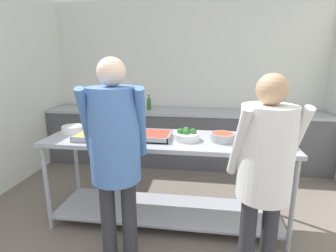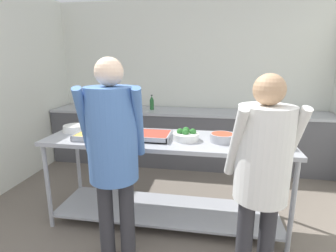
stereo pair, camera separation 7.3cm
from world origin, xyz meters
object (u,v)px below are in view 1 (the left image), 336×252
at_px(plate_stack, 73,129).
at_px(serving_tray_roast, 101,136).
at_px(guest_serving_left, 115,146).
at_px(serving_tray_vegetables, 150,136).
at_px(water_bottle, 149,103).
at_px(guest_serving_right, 265,163).
at_px(broccoli_bowl, 186,135).
at_px(sauce_pan, 223,137).
at_px(serving_tray_greens, 268,141).

distance_m(plate_stack, serving_tray_roast, 0.45).
bearing_deg(guest_serving_left, serving_tray_vegetables, 77.85).
relative_size(guest_serving_left, water_bottle, 7.08).
relative_size(guest_serving_right, water_bottle, 6.65).
bearing_deg(guest_serving_left, broccoli_bowl, 52.30).
xyz_separation_m(serving_tray_roast, serving_tray_vegetables, (0.48, 0.08, -0.00)).
bearing_deg(serving_tray_vegetables, water_bottle, 102.66).
xyz_separation_m(serving_tray_roast, guest_serving_right, (1.44, -0.58, 0.03)).
xyz_separation_m(sauce_pan, guest_serving_left, (-0.84, -0.65, 0.08)).
xyz_separation_m(serving_tray_greens, guest_serving_left, (-1.26, -0.63, 0.10)).
height_order(serving_tray_roast, serving_tray_vegetables, same).
xyz_separation_m(broccoli_bowl, guest_serving_right, (0.60, -0.66, 0.01)).
bearing_deg(plate_stack, serving_tray_roast, -26.11).
relative_size(plate_stack, guest_serving_right, 0.15).
bearing_deg(serving_tray_greens, sauce_pan, 177.79).
relative_size(serving_tray_vegetables, serving_tray_greens, 1.03).
height_order(plate_stack, serving_tray_vegetables, plate_stack).
bearing_deg(serving_tray_vegetables, sauce_pan, 0.64).
xyz_separation_m(sauce_pan, serving_tray_greens, (0.41, -0.02, -0.02)).
relative_size(serving_tray_roast, sauce_pan, 1.31).
distance_m(serving_tray_vegetables, sauce_pan, 0.71).
relative_size(serving_tray_roast, broccoli_bowl, 1.98).
height_order(broccoli_bowl, serving_tray_greens, broccoli_bowl).
xyz_separation_m(serving_tray_greens, guest_serving_right, (-0.16, -0.65, 0.03)).
relative_size(plate_stack, guest_serving_left, 0.14).
bearing_deg(guest_serving_right, sauce_pan, 110.59).
xyz_separation_m(serving_tray_vegetables, water_bottle, (-0.38, 1.70, 0.06)).
xyz_separation_m(serving_tray_vegetables, guest_serving_left, (-0.14, -0.64, 0.10)).
distance_m(serving_tray_roast, serving_tray_greens, 1.60).
bearing_deg(serving_tray_vegetables, serving_tray_greens, -0.42).
height_order(serving_tray_roast, guest_serving_right, guest_serving_right).
xyz_separation_m(guest_serving_left, water_bottle, (-0.24, 2.34, -0.04)).
xyz_separation_m(serving_tray_greens, water_bottle, (-1.50, 1.71, 0.06)).
distance_m(broccoli_bowl, water_bottle, 1.85).
bearing_deg(serving_tray_greens, water_bottle, 131.35).
xyz_separation_m(serving_tray_vegetables, guest_serving_right, (0.96, -0.66, 0.03)).
bearing_deg(guest_serving_left, plate_stack, 134.66).
bearing_deg(guest_serving_right, serving_tray_vegetables, 145.36).
bearing_deg(plate_stack, sauce_pan, -3.75).
bearing_deg(broccoli_bowl, serving_tray_vegetables, -179.61).
relative_size(serving_tray_vegetables, broccoli_bowl, 1.61).
bearing_deg(serving_tray_vegetables, guest_serving_left, -102.15).
bearing_deg(broccoli_bowl, guest_serving_right, -47.93).
relative_size(plate_stack, serving_tray_vegetables, 0.60).
bearing_deg(serving_tray_vegetables, guest_serving_right, -34.64).
bearing_deg(guest_serving_right, plate_stack, 157.17).
relative_size(plate_stack, broccoli_bowl, 0.97).
bearing_deg(plate_stack, broccoli_bowl, -5.05).
distance_m(guest_serving_left, water_bottle, 2.35).
distance_m(serving_tray_vegetables, serving_tray_greens, 1.12).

